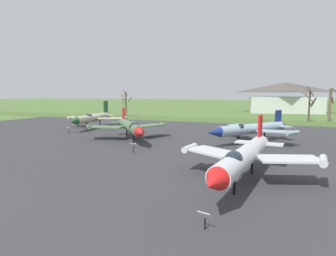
{
  "coord_description": "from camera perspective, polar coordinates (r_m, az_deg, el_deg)",
  "views": [
    {
      "loc": [
        15.7,
        -8.89,
        6.1
      ],
      "look_at": [
        4.38,
        20.2,
        2.36
      ],
      "focal_mm": 30.44,
      "sensor_mm": 36.0,
      "label": 1
    }
  ],
  "objects": [
    {
      "name": "jet_fighter_rear_left",
      "position": [
        51.83,
        -14.82,
        2.0
      ],
      "size": [
        11.27,
        13.9,
        4.78
      ],
      "color": "#B7B293",
      "rests_on": "ground"
    },
    {
      "name": "jet_fighter_rear_center",
      "position": [
        19.7,
        14.93,
        -5.55
      ],
      "size": [
        10.06,
        13.78,
        4.36
      ],
      "color": "silver",
      "rests_on": "ground"
    },
    {
      "name": "info_placard_rear_center",
      "position": [
        13.46,
        7.41,
        -17.42
      ],
      "size": [
        0.67,
        0.45,
        0.88
      ],
      "color": "black",
      "rests_on": "ground"
    },
    {
      "name": "grass_verge_strip",
      "position": [
        67.56,
        7.73,
        1.61
      ],
      "size": [
        146.12,
        12.0,
        0.06
      ],
      "primitive_type": "cube",
      "color": "#425E28",
      "rests_on": "ground"
    },
    {
      "name": "info_placard_rear_left",
      "position": [
        45.66,
        -19.21,
        -0.39
      ],
      "size": [
        0.57,
        0.29,
        1.04
      ],
      "color": "black",
      "rests_on": "ground"
    },
    {
      "name": "bare_tree_left_of_center",
      "position": [
        70.17,
        26.52,
        4.4
      ],
      "size": [
        2.91,
        2.91,
        7.69
      ],
      "color": "#42382D",
      "rests_on": "ground"
    },
    {
      "name": "visitor_building",
      "position": [
        101.47,
        22.34,
        5.63
      ],
      "size": [
        24.46,
        16.38,
        9.88
      ],
      "color": "beige",
      "rests_on": "ground"
    },
    {
      "name": "info_placard_front_left",
      "position": [
        29.5,
        -6.91,
        -3.75
      ],
      "size": [
        0.66,
        0.28,
        1.08
      ],
      "color": "black",
      "rests_on": "ground"
    },
    {
      "name": "bare_tree_center",
      "position": [
        72.86,
        29.81,
        4.38
      ],
      "size": [
        1.78,
        2.76,
        7.9
      ],
      "color": "brown",
      "rests_on": "ground"
    },
    {
      "name": "jet_fighter_front_left",
      "position": [
        37.39,
        -7.58,
        0.3
      ],
      "size": [
        11.18,
        11.78,
        4.09
      ],
      "color": "#4C6B47",
      "rests_on": "ground"
    },
    {
      "name": "bare_tree_far_left",
      "position": [
        80.39,
        -8.49,
        5.12
      ],
      "size": [
        3.45,
        3.45,
        7.26
      ],
      "color": "brown",
      "rests_on": "ground"
    },
    {
      "name": "jet_fighter_front_right",
      "position": [
        36.57,
        16.19,
        -0.15
      ],
      "size": [
        10.06,
        11.91,
        3.97
      ],
      "color": "#8EA3B2",
      "rests_on": "ground"
    },
    {
      "name": "asphalt_apron",
      "position": [
        32.54,
        -8.04,
        -4.0
      ],
      "size": [
        86.12,
        63.18,
        0.05
      ],
      "primitive_type": "cube",
      "color": "#333335",
      "rests_on": "ground"
    }
  ]
}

